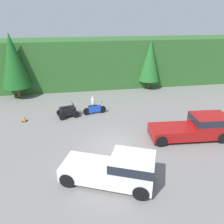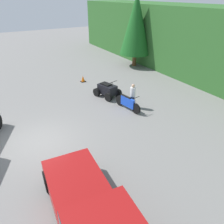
{
  "view_description": "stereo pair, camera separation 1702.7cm",
  "coord_description": "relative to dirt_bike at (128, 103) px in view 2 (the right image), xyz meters",
  "views": [
    {
      "loc": [
        -2.41,
        -12.91,
        8.57
      ],
      "look_at": [
        0.56,
        4.1,
        0.95
      ],
      "focal_mm": 35.0,
      "sensor_mm": 36.0,
      "label": 1
    },
    {
      "loc": [
        9.92,
        -1.29,
        6.85
      ],
      "look_at": [
        0.56,
        4.1,
        0.95
      ],
      "focal_mm": 35.0,
      "sensor_mm": 36.0,
      "label": 2
    }
  ],
  "objects": [
    {
      "name": "ground_plane",
      "position": [
        0.76,
        -6.05,
        -0.47
      ],
      "size": [
        80.0,
        80.0,
        0.0
      ],
      "primitive_type": "plane",
      "color": "slate"
    },
    {
      "name": "quad_atv",
      "position": [
        -2.5,
        -0.16,
        0.03
      ],
      "size": [
        2.12,
        1.68,
        1.28
      ],
      "rotation": [
        0.0,
        0.0,
        0.26
      ],
      "color": "black",
      "rests_on": "ground_plane"
    },
    {
      "name": "traffic_cone",
      "position": [
        -6.29,
        -0.51,
        -0.22
      ],
      "size": [
        0.42,
        0.42,
        0.55
      ],
      "color": "black",
      "rests_on": "ground_plane"
    },
    {
      "name": "dirt_bike",
      "position": [
        0.0,
        0.0,
        0.0
      ],
      "size": [
        2.23,
        0.68,
        1.12
      ],
      "rotation": [
        0.0,
        0.0,
        0.18
      ],
      "color": "black",
      "rests_on": "ground_plane"
    },
    {
      "name": "tree_left",
      "position": [
        -8.06,
        6.17,
        3.68
      ],
      "size": [
        3.11,
        3.11,
        7.06
      ],
      "color": "brown",
      "rests_on": "ground_plane"
    },
    {
      "name": "rider_person",
      "position": [
        -0.08,
        0.44,
        0.44
      ],
      "size": [
        0.4,
        0.4,
        1.68
      ],
      "rotation": [
        0.0,
        0.0,
        0.18
      ],
      "color": "navy",
      "rests_on": "ground_plane"
    }
  ]
}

